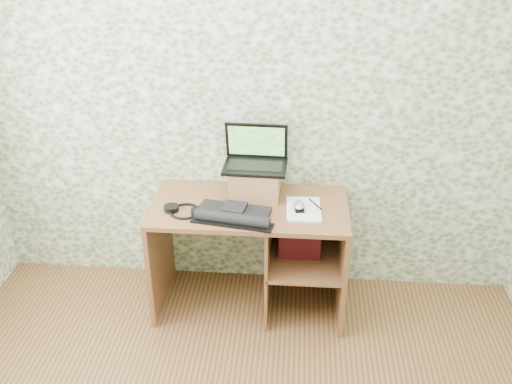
# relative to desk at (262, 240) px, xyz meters

# --- Properties ---
(wall_back) EXTENTS (3.50, 0.00, 3.50)m
(wall_back) POSITION_rel_desk_xyz_m (-0.08, 0.28, 0.82)
(wall_back) COLOR white
(wall_back) RESTS_ON ground
(desk) EXTENTS (1.20, 0.60, 0.75)m
(desk) POSITION_rel_desk_xyz_m (0.00, 0.00, 0.00)
(desk) COLOR brown
(desk) RESTS_ON floor
(riser) EXTENTS (0.31, 0.26, 0.18)m
(riser) POSITION_rel_desk_xyz_m (-0.05, 0.12, 0.36)
(riser) COLOR #946342
(riser) RESTS_ON desk
(laptop) EXTENTS (0.40, 0.28, 0.26)m
(laptop) POSITION_rel_desk_xyz_m (-0.05, 0.16, 0.51)
(laptop) COLOR black
(laptop) RESTS_ON riser
(keyboard) EXTENTS (0.49, 0.31, 0.07)m
(keyboard) POSITION_rel_desk_xyz_m (-0.16, -0.19, 0.29)
(keyboard) COLOR black
(keyboard) RESTS_ON desk
(headphones) EXTENTS (0.26, 0.21, 0.03)m
(headphones) POSITION_rel_desk_xyz_m (-0.46, -0.14, 0.28)
(headphones) COLOR black
(headphones) RESTS_ON desk
(notepad) EXTENTS (0.21, 0.30, 0.01)m
(notepad) POSITION_rel_desk_xyz_m (0.25, -0.07, 0.28)
(notepad) COLOR silver
(notepad) RESTS_ON desk
(mouse) EXTENTS (0.08, 0.11, 0.04)m
(mouse) POSITION_rel_desk_xyz_m (0.22, -0.07, 0.30)
(mouse) COLOR #B6B6B8
(mouse) RESTS_ON notepad
(pen) EXTENTS (0.08, 0.13, 0.01)m
(pen) POSITION_rel_desk_xyz_m (0.32, -0.01, 0.29)
(pen) COLOR black
(pen) RESTS_ON notepad
(red_box) EXTENTS (0.26, 0.08, 0.31)m
(red_box) POSITION_rel_desk_xyz_m (0.24, -0.03, 0.07)
(red_box) COLOR maroon
(red_box) RESTS_ON desk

